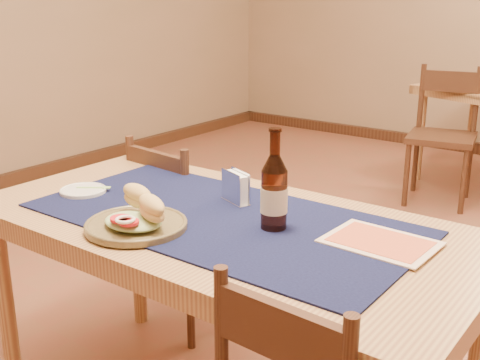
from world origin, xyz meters
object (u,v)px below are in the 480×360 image
Objects in this scene: sandwich_plate at (137,219)px; beer_bottle at (274,192)px; main_table at (221,244)px; napkin_holder at (236,188)px; chair_main_far at (185,230)px.

beer_bottle is at bearing 38.01° from sandwich_plate.
beer_bottle is at bearing 8.09° from main_table.
napkin_holder is at bearing 108.57° from main_table.
beer_bottle is (0.18, 0.03, 0.20)m from main_table.
beer_bottle is (0.72, -0.41, 0.42)m from chair_main_far.
beer_bottle reaches higher than napkin_holder.
sandwich_plate is 0.37m from napkin_holder.
sandwich_plate is at bearing -141.99° from beer_bottle.
chair_main_far is 2.88× the size of beer_bottle.
beer_bottle is (0.31, 0.24, 0.08)m from sandwich_plate.
sandwich_plate is 2.34× the size of napkin_holder.
beer_bottle is 0.26m from napkin_holder.
napkin_holder is at bearing -30.69° from chair_main_far.
sandwich_plate is 0.40m from beer_bottle.
main_table is at bearing 58.51° from sandwich_plate.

